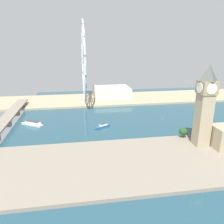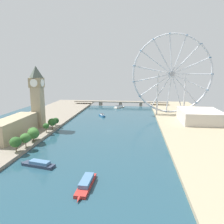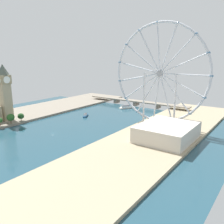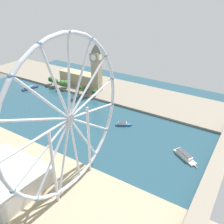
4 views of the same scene
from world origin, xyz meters
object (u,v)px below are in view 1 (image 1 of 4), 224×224
(riverside_hall, at_px, (111,92))
(tour_boat_3, at_px, (33,123))
(clock_tower, at_px, (205,105))
(tour_boat_1, at_px, (103,126))
(river_bridge, at_px, (5,121))
(ferris_wheel, at_px, (84,62))

(riverside_hall, xyz_separation_m, tour_boat_3, (-126.80, 120.76, -9.13))
(clock_tower, distance_m, tour_boat_3, 202.26)
(tour_boat_1, bearing_deg, tour_boat_3, -43.94)
(clock_tower, xyz_separation_m, riverside_hall, (217.30, 55.27, -32.52))
(clock_tower, bearing_deg, tour_boat_3, 62.79)
(riverside_hall, distance_m, river_bridge, 198.81)
(tour_boat_3, bearing_deg, clock_tower, -174.99)
(river_bridge, xyz_separation_m, tour_boat_3, (-0.49, -32.71, -4.90))
(ferris_wheel, height_order, tour_boat_1, ferris_wheel)
(clock_tower, distance_m, ferris_wheel, 213.05)
(river_bridge, bearing_deg, tour_boat_1, -100.68)
(tour_boat_1, bearing_deg, riverside_hall, -132.66)
(ferris_wheel, relative_size, riverside_hall, 1.98)
(ferris_wheel, bearing_deg, tour_boat_1, -171.87)
(riverside_hall, distance_m, tour_boat_1, 152.99)
(river_bridge, bearing_deg, riverside_hall, -50.54)
(ferris_wheel, bearing_deg, clock_tower, -149.94)
(riverside_hall, bearing_deg, tour_boat_3, 136.40)
(clock_tower, height_order, ferris_wheel, ferris_wheel)
(clock_tower, relative_size, tour_boat_3, 2.54)
(riverside_hall, relative_size, river_bridge, 0.32)
(clock_tower, bearing_deg, ferris_wheel, 30.06)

